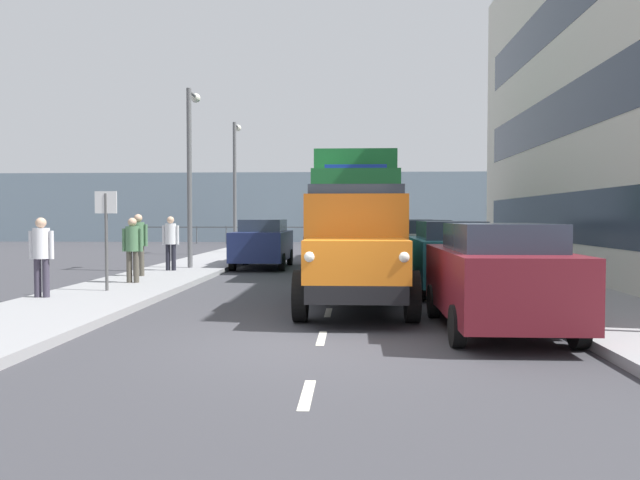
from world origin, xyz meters
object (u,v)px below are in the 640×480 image
at_px(pedestrian_strolling, 41,251).
at_px(pedestrian_with_bag, 171,239).
at_px(car_white_kerbside_2, 423,245).
at_px(lamp_post_far, 235,174).
at_px(car_maroon_kerbside_near, 497,275).
at_px(car_teal_kerbside_1, 449,256).
at_px(pedestrian_near_railing, 138,239).
at_px(lorry_cargo_green, 355,209).
at_px(street_sign, 106,223).
at_px(car_grey_kerbside_3, 410,240).
at_px(truck_vintage_orange, 356,250).
at_px(car_navy_oppositeside_0, 263,243).
at_px(pedestrian_in_dark_coat, 132,245).
at_px(lamp_post_promenade, 191,160).

xyz_separation_m(pedestrian_strolling, pedestrian_with_bag, (-0.78, -6.58, 0.02)).
height_order(car_white_kerbside_2, lamp_post_far, lamp_post_far).
xyz_separation_m(car_maroon_kerbside_near, car_teal_kerbside_1, (0.00, -5.00, -0.00)).
relative_size(car_maroon_kerbside_near, car_white_kerbside_2, 1.09).
bearing_deg(car_maroon_kerbside_near, pedestrian_near_railing, -41.40).
distance_m(lorry_cargo_green, street_sign, 8.86).
distance_m(car_grey_kerbside_3, pedestrian_near_railing, 11.42).
bearing_deg(pedestrian_near_railing, pedestrian_strolling, 85.11).
bearing_deg(truck_vintage_orange, pedestrian_near_railing, -40.71).
bearing_deg(car_white_kerbside_2, car_navy_oppositeside_0, -17.08).
bearing_deg(truck_vintage_orange, car_maroon_kerbside_near, 136.77).
xyz_separation_m(lorry_cargo_green, street_sign, (5.65, 6.81, -0.39)).
relative_size(car_maroon_kerbside_near, car_grey_kerbside_3, 1.03).
height_order(lorry_cargo_green, car_white_kerbside_2, lorry_cargo_green).
distance_m(car_grey_kerbside_3, pedestrian_in_dark_coat, 12.39).
distance_m(pedestrian_strolling, street_sign, 1.62).
height_order(pedestrian_near_railing, lamp_post_far, lamp_post_far).
bearing_deg(pedestrian_strolling, car_maroon_kerbside_near, 163.26).
distance_m(car_grey_kerbside_3, lamp_post_far, 9.51).
relative_size(pedestrian_in_dark_coat, pedestrian_with_bag, 0.98).
bearing_deg(pedestrian_strolling, car_white_kerbside_2, -138.01).
relative_size(lamp_post_promenade, lamp_post_far, 0.96).
height_order(car_white_kerbside_2, pedestrian_in_dark_coat, pedestrian_in_dark_coat).
relative_size(lorry_cargo_green, lamp_post_far, 1.34).
height_order(car_teal_kerbside_1, lamp_post_far, lamp_post_far).
distance_m(pedestrian_in_dark_coat, lamp_post_far, 14.27).
bearing_deg(car_navy_oppositeside_0, pedestrian_with_bag, 50.47).
height_order(car_white_kerbside_2, car_grey_kerbside_3, same).
relative_size(car_teal_kerbside_1, pedestrian_with_bag, 2.41).
bearing_deg(street_sign, car_teal_kerbside_1, -171.82).
bearing_deg(pedestrian_with_bag, car_grey_kerbside_3, -143.33).
height_order(truck_vintage_orange, pedestrian_near_railing, truck_vintage_orange).
bearing_deg(pedestrian_near_railing, car_grey_kerbside_3, -136.98).
height_order(pedestrian_in_dark_coat, lamp_post_promenade, lamp_post_promenade).
xyz_separation_m(pedestrian_with_bag, lamp_post_far, (-0.08, -10.37, 2.69)).
xyz_separation_m(car_maroon_kerbside_near, lamp_post_far, (7.88, -19.58, 2.94)).
xyz_separation_m(car_white_kerbside_2, pedestrian_near_railing, (8.34, 3.15, 0.29)).
xyz_separation_m(car_grey_kerbside_3, pedestrian_with_bag, (7.97, 5.93, 0.25)).
relative_size(pedestrian_with_bag, lamp_post_far, 0.27).
bearing_deg(car_navy_oppositeside_0, lorry_cargo_green, 155.30).
bearing_deg(car_teal_kerbside_1, pedestrian_with_bag, -27.85).
bearing_deg(lorry_cargo_green, lamp_post_promenade, 2.36).
bearing_deg(car_maroon_kerbside_near, car_navy_oppositeside_0, -65.72).
xyz_separation_m(car_teal_kerbside_1, lamp_post_promenade, (7.64, -5.46, 2.79)).
bearing_deg(pedestrian_near_railing, car_white_kerbside_2, -159.32).
bearing_deg(truck_vintage_orange, car_teal_kerbside_1, -127.48).
xyz_separation_m(car_maroon_kerbside_near, pedestrian_with_bag, (7.97, -9.21, 0.24)).
bearing_deg(car_maroon_kerbside_near, lamp_post_promenade, -53.85).
relative_size(car_grey_kerbside_3, lamp_post_promenade, 0.68).
relative_size(car_white_kerbside_2, car_grey_kerbside_3, 0.95).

